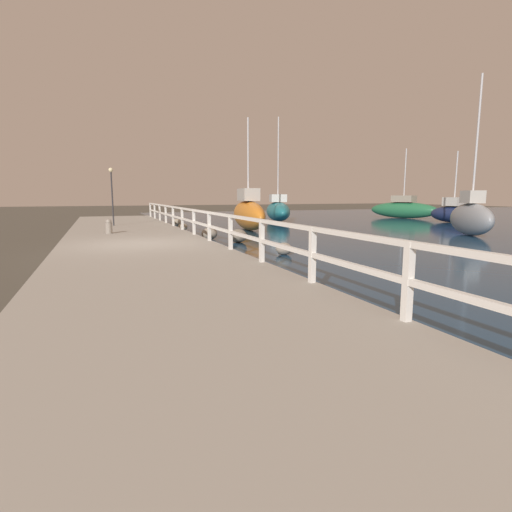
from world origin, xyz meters
name	(u,v)px	position (x,y,z in m)	size (l,w,h in m)	color
ground_plane	(139,253)	(0.00, 0.00, 0.00)	(120.00, 120.00, 0.00)	#4C473D
dock_walkway	(139,248)	(0.00, 0.00, 0.15)	(4.77, 36.00, 0.30)	#9E998E
railing	(209,221)	(2.29, 0.00, 0.96)	(0.10, 32.50, 0.98)	white
boulder_downstream	(177,222)	(3.12, 10.66, 0.21)	(0.57, 0.51, 0.42)	gray
boulder_water_edge	(209,234)	(3.06, 2.92, 0.25)	(0.65, 0.59, 0.49)	gray
boulder_far_strip	(284,249)	(4.08, -2.03, 0.19)	(0.50, 0.45, 0.38)	gray
boulder_mid_strip	(183,227)	(2.85, 7.48, 0.19)	(0.50, 0.45, 0.37)	gray
boulder_near_dock	(238,236)	(3.82, 1.53, 0.26)	(0.69, 0.62, 0.52)	slate
mooring_bollard	(109,226)	(-0.78, 3.95, 0.58)	(0.26, 0.26, 0.58)	gray
dock_lamp	(112,186)	(-0.45, 8.36, 2.26)	(0.22, 0.22, 2.85)	#2D2D33
sailboat_gray	(471,217)	(14.51, 0.30, 0.83)	(2.20, 3.50, 6.97)	gray
sailboat_orange	(248,213)	(6.19, 6.78, 0.87)	(1.95, 5.85, 5.70)	orange
sailboat_navy	(453,213)	(20.76, 6.96, 0.65)	(2.16, 3.42, 4.63)	#192347
sailboat_green	(403,209)	(21.25, 12.24, 0.72)	(3.16, 5.73, 5.35)	#236B42
sailboat_teal	(278,210)	(10.60, 12.70, 0.75)	(3.23, 6.16, 7.05)	#1E707A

